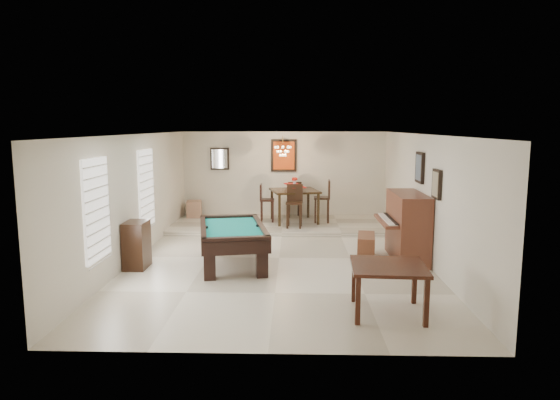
{
  "coord_description": "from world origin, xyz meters",
  "views": [
    {
      "loc": [
        0.32,
        -10.27,
        2.78
      ],
      "look_at": [
        0.0,
        0.6,
        1.15
      ],
      "focal_mm": 32.0,
      "sensor_mm": 36.0,
      "label": 1
    }
  ],
  "objects_px": {
    "dining_chair_west": "(267,203)",
    "apothecary_chest": "(137,245)",
    "dining_chair_north": "(294,199)",
    "dining_chair_east": "(322,201)",
    "upright_piano": "(399,226)",
    "flower_vase": "(295,181)",
    "dining_table": "(294,204)",
    "corner_bench": "(194,209)",
    "square_table": "(388,289)",
    "piano_bench": "(366,246)",
    "dining_chair_south": "(294,206)",
    "chandelier": "(283,147)",
    "pool_table": "(232,246)"
  },
  "relations": [
    {
      "from": "upright_piano",
      "to": "flower_vase",
      "type": "distance_m",
      "value": 4.1
    },
    {
      "from": "pool_table",
      "to": "square_table",
      "type": "distance_m",
      "value": 3.67
    },
    {
      "from": "upright_piano",
      "to": "square_table",
      "type": "bearing_deg",
      "value": -104.52
    },
    {
      "from": "dining_chair_north",
      "to": "corner_bench",
      "type": "relative_size",
      "value": 2.02
    },
    {
      "from": "pool_table",
      "to": "apothecary_chest",
      "type": "bearing_deg",
      "value": 177.37
    },
    {
      "from": "corner_bench",
      "to": "apothecary_chest",
      "type": "bearing_deg",
      "value": -91.73
    },
    {
      "from": "dining_table",
      "to": "dining_chair_west",
      "type": "height_order",
      "value": "dining_chair_west"
    },
    {
      "from": "flower_vase",
      "to": "dining_table",
      "type": "bearing_deg",
      "value": -90.0
    },
    {
      "from": "dining_table",
      "to": "dining_chair_south",
      "type": "relative_size",
      "value": 1.09
    },
    {
      "from": "piano_bench",
      "to": "chandelier",
      "type": "relative_size",
      "value": 1.5
    },
    {
      "from": "square_table",
      "to": "corner_bench",
      "type": "bearing_deg",
      "value": 121.11
    },
    {
      "from": "flower_vase",
      "to": "corner_bench",
      "type": "height_order",
      "value": "flower_vase"
    },
    {
      "from": "dining_chair_south",
      "to": "corner_bench",
      "type": "height_order",
      "value": "dining_chair_south"
    },
    {
      "from": "dining_table",
      "to": "corner_bench",
      "type": "bearing_deg",
      "value": 167.14
    },
    {
      "from": "piano_bench",
      "to": "square_table",
      "type": "bearing_deg",
      "value": -92.28
    },
    {
      "from": "square_table",
      "to": "piano_bench",
      "type": "relative_size",
      "value": 1.2
    },
    {
      "from": "flower_vase",
      "to": "dining_chair_north",
      "type": "height_order",
      "value": "flower_vase"
    },
    {
      "from": "flower_vase",
      "to": "dining_chair_south",
      "type": "bearing_deg",
      "value": -90.3
    },
    {
      "from": "upright_piano",
      "to": "dining_chair_west",
      "type": "xyz_separation_m",
      "value": [
        -2.95,
        3.44,
        -0.05
      ]
    },
    {
      "from": "apothecary_chest",
      "to": "square_table",
      "type": "bearing_deg",
      "value": -26.98
    },
    {
      "from": "square_table",
      "to": "dining_chair_north",
      "type": "height_order",
      "value": "dining_chair_north"
    },
    {
      "from": "square_table",
      "to": "dining_chair_east",
      "type": "bearing_deg",
      "value": 95.58
    },
    {
      "from": "dining_chair_east",
      "to": "corner_bench",
      "type": "bearing_deg",
      "value": -98.38
    },
    {
      "from": "square_table",
      "to": "chandelier",
      "type": "bearing_deg",
      "value": 105.16
    },
    {
      "from": "piano_bench",
      "to": "apothecary_chest",
      "type": "distance_m",
      "value": 4.69
    },
    {
      "from": "corner_bench",
      "to": "chandelier",
      "type": "bearing_deg",
      "value": -18.45
    },
    {
      "from": "upright_piano",
      "to": "dining_table",
      "type": "height_order",
      "value": "upright_piano"
    },
    {
      "from": "square_table",
      "to": "dining_table",
      "type": "relative_size",
      "value": 0.88
    },
    {
      "from": "upright_piano",
      "to": "flower_vase",
      "type": "bearing_deg",
      "value": 122.64
    },
    {
      "from": "dining_chair_west",
      "to": "apothecary_chest",
      "type": "bearing_deg",
      "value": 150.07
    },
    {
      "from": "piano_bench",
      "to": "apothecary_chest",
      "type": "bearing_deg",
      "value": -169.4
    },
    {
      "from": "dining_chair_north",
      "to": "upright_piano",
      "type": "bearing_deg",
      "value": 110.29
    },
    {
      "from": "piano_bench",
      "to": "corner_bench",
      "type": "xyz_separation_m",
      "value": [
        -4.46,
        4.04,
        0.11
      ]
    },
    {
      "from": "upright_piano",
      "to": "dining_chair_east",
      "type": "bearing_deg",
      "value": 112.91
    },
    {
      "from": "chandelier",
      "to": "corner_bench",
      "type": "bearing_deg",
      "value": 161.55
    },
    {
      "from": "flower_vase",
      "to": "dining_chair_west",
      "type": "distance_m",
      "value": 0.98
    },
    {
      "from": "square_table",
      "to": "dining_table",
      "type": "height_order",
      "value": "dining_table"
    },
    {
      "from": "pool_table",
      "to": "dining_table",
      "type": "bearing_deg",
      "value": 61.61
    },
    {
      "from": "corner_bench",
      "to": "piano_bench",
      "type": "bearing_deg",
      "value": -42.16
    },
    {
      "from": "dining_chair_north",
      "to": "apothecary_chest",
      "type": "bearing_deg",
      "value": 50.75
    },
    {
      "from": "square_table",
      "to": "chandelier",
      "type": "distance_m",
      "value": 6.79
    },
    {
      "from": "chandelier",
      "to": "dining_chair_south",
      "type": "bearing_deg",
      "value": -61.52
    },
    {
      "from": "dining_chair_east",
      "to": "corner_bench",
      "type": "distance_m",
      "value": 3.78
    },
    {
      "from": "square_table",
      "to": "corner_bench",
      "type": "xyz_separation_m",
      "value": [
        -4.34,
        7.19,
        -0.02
      ]
    },
    {
      "from": "dining_chair_south",
      "to": "dining_chair_west",
      "type": "xyz_separation_m",
      "value": [
        -0.76,
        0.81,
        -0.04
      ]
    },
    {
      "from": "dining_chair_north",
      "to": "dining_chair_east",
      "type": "relative_size",
      "value": 0.9
    },
    {
      "from": "upright_piano",
      "to": "chandelier",
      "type": "bearing_deg",
      "value": 127.97
    },
    {
      "from": "pool_table",
      "to": "dining_table",
      "type": "height_order",
      "value": "dining_table"
    },
    {
      "from": "dining_table",
      "to": "dining_chair_north",
      "type": "distance_m",
      "value": 0.76
    },
    {
      "from": "square_table",
      "to": "piano_bench",
      "type": "xyz_separation_m",
      "value": [
        0.13,
        3.15,
        -0.12
      ]
    }
  ]
}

